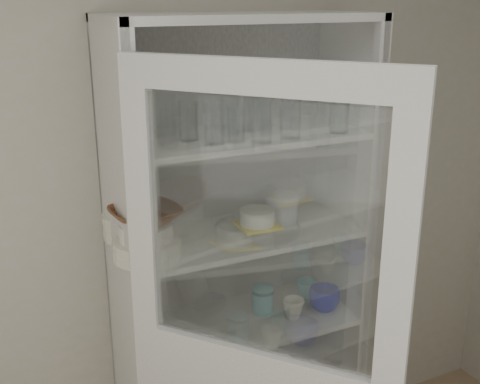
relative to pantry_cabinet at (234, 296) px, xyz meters
name	(u,v)px	position (x,y,z in m)	size (l,w,h in m)	color
wall_back	(173,212)	(-0.20, 0.16, 0.36)	(3.60, 0.02, 2.60)	#ABA68C
pantry_cabinet	(234,296)	(0.00, 0.00, 0.00)	(1.00, 0.45, 2.10)	#B5B5B5
tumbler_0	(144,133)	(-0.41, -0.18, 0.78)	(0.06, 0.06, 0.13)	silver
tumbler_1	(214,123)	(-0.16, -0.18, 0.79)	(0.07, 0.07, 0.15)	silver
tumbler_2	(262,121)	(0.01, -0.22, 0.80)	(0.08, 0.08, 0.15)	silver
tumbler_3	(236,125)	(-0.07, -0.18, 0.78)	(0.06, 0.06, 0.12)	silver
tumbler_4	(291,117)	(0.13, -0.21, 0.80)	(0.08, 0.08, 0.15)	silver
tumbler_5	(340,111)	(0.37, -0.19, 0.80)	(0.08, 0.08, 0.15)	silver
tumbler_6	(340,116)	(0.34, -0.22, 0.79)	(0.06, 0.06, 0.13)	silver
tumbler_7	(135,123)	(-0.41, -0.08, 0.80)	(0.08, 0.08, 0.15)	silver
tumbler_8	(188,121)	(-0.22, -0.09, 0.79)	(0.07, 0.07, 0.14)	silver
tumbler_9	(230,116)	(-0.05, -0.07, 0.79)	(0.07, 0.07, 0.15)	silver
tumbler_10	(251,115)	(0.05, -0.05, 0.78)	(0.06, 0.06, 0.13)	silver
tumbler_11	(256,115)	(0.07, -0.06, 0.78)	(0.06, 0.06, 0.13)	silver
goblet_0	(127,117)	(-0.41, 0.02, 0.80)	(0.07, 0.07, 0.16)	silver
goblet_1	(230,110)	(0.00, 0.03, 0.80)	(0.07, 0.07, 0.15)	silver
goblet_2	(266,104)	(0.15, 0.01, 0.81)	(0.08, 0.08, 0.17)	silver
goblet_3	(293,103)	(0.28, 0.03, 0.80)	(0.07, 0.07, 0.16)	silver
plate_stack_front	(147,248)	(-0.41, -0.14, 0.36)	(0.25, 0.25, 0.07)	silver
plate_stack_back	(131,225)	(-0.41, 0.07, 0.37)	(0.21, 0.21, 0.10)	silver
cream_bowl	(146,231)	(-0.41, -0.14, 0.42)	(0.19, 0.19, 0.06)	silver
terracotta_bowl	(145,216)	(-0.41, -0.14, 0.48)	(0.24, 0.24, 0.06)	#5B2E17
glass_platter	(257,229)	(0.06, -0.09, 0.33)	(0.35, 0.35, 0.02)	silver
yellow_trivet	(257,225)	(0.06, -0.09, 0.35)	(0.15, 0.15, 0.01)	yellow
white_ramekin	(257,217)	(0.06, -0.09, 0.38)	(0.14, 0.14, 0.06)	silver
grey_bowl_stack	(282,209)	(0.20, -0.05, 0.38)	(0.13, 0.13, 0.12)	#ABB1B2
mug_blue	(324,299)	(0.36, -0.15, -0.03)	(0.13, 0.13, 0.10)	#0C1BA2
mug_teal	(306,290)	(0.35, -0.03, -0.04)	(0.09, 0.09, 0.09)	teal
mug_white	(293,308)	(0.21, -0.15, -0.04)	(0.09, 0.09, 0.09)	silver
teal_jar	(263,300)	(0.12, -0.05, -0.02)	(0.09, 0.09, 0.11)	teal
measuring_cups	(167,345)	(-0.36, -0.15, -0.06)	(0.11, 0.11, 0.04)	#A9A9AF
white_canister	(145,324)	(-0.41, -0.05, -0.01)	(0.12, 0.12, 0.14)	silver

